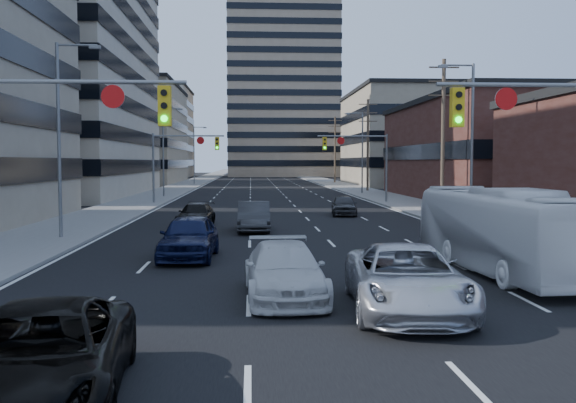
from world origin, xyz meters
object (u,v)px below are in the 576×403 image
Objects in this scene: black_pickup at (39,358)px; sedan_blue at (189,237)px; white_van at (284,271)px; silver_suv at (407,279)px; transit_bus at (501,231)px.

sedan_blue is (0.82, 14.35, 0.08)m from black_pickup.
silver_suv reaches higher than white_van.
sedan_blue is (-10.42, 3.58, -0.56)m from transit_bus.
sedan_blue is at bearing 80.96° from black_pickup.
silver_suv is 0.58× the size of transit_bus.
silver_suv is (6.86, 5.61, 0.06)m from black_pickup.
black_pickup is 8.86m from silver_suv.
black_pickup is 1.10× the size of sedan_blue.
white_van is 8.04m from transit_bus.
transit_bus is at bearing 23.44° from white_van.
sedan_blue is (-6.04, 8.75, 0.02)m from silver_suv.
white_van is 0.50× the size of transit_bus.
silver_suv is at bearing -53.14° from sedan_blue.
silver_suv is 1.19× the size of sedan_blue.
black_pickup is 1.07× the size of white_van.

